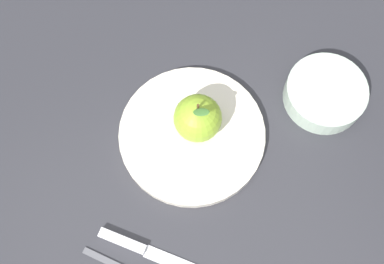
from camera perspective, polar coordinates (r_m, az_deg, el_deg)
ground_plane at (r=0.70m, az=-0.47°, el=-3.40°), size 2.40×2.40×0.00m
dinner_plate at (r=0.70m, az=-0.00°, el=-0.29°), size 0.22×0.22×0.02m
apple at (r=0.67m, az=0.71°, el=1.73°), size 0.07×0.07×0.09m
side_bowl at (r=0.75m, az=16.27°, el=4.56°), size 0.13×0.13×0.04m
knife at (r=0.67m, az=-4.59°, el=-14.85°), size 0.16×0.15×0.01m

